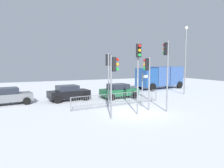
% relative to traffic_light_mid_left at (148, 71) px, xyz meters
% --- Properties ---
extents(ground_plane, '(60.00, 60.00, 0.00)m').
position_rel_traffic_light_mid_left_xyz_m(ground_plane, '(-1.15, -0.41, -2.94)').
color(ground_plane, white).
extents(traffic_light_mid_left, '(0.42, 0.52, 4.00)m').
position_rel_traffic_light_mid_left_xyz_m(traffic_light_mid_left, '(0.00, 0.00, 0.00)').
color(traffic_light_mid_left, slate).
rests_on(traffic_light_mid_left, ground).
extents(traffic_light_mid_right, '(0.37, 0.55, 4.92)m').
position_rel_traffic_light_mid_left_xyz_m(traffic_light_mid_right, '(-1.37, -0.93, 0.66)').
color(traffic_light_mid_right, slate).
rests_on(traffic_light_mid_right, ground).
extents(traffic_light_rear_left, '(0.34, 0.57, 5.11)m').
position_rel_traffic_light_mid_left_xyz_m(traffic_light_rear_left, '(1.03, -0.86, 0.80)').
color(traffic_light_rear_left, slate).
rests_on(traffic_light_rear_left, ground).
extents(traffic_light_rear_right, '(0.57, 0.34, 4.02)m').
position_rel_traffic_light_mid_left_xyz_m(traffic_light_rear_right, '(-3.31, -1.12, 0.01)').
color(traffic_light_rear_right, slate).
rests_on(traffic_light_rear_right, ground).
extents(traffic_light_foreground_right, '(0.34, 0.57, 4.34)m').
position_rel_traffic_light_mid_left_xyz_m(traffic_light_foreground_right, '(-2.28, 2.16, 0.25)').
color(traffic_light_foreground_right, slate).
rests_on(traffic_light_foreground_right, ground).
extents(direction_sign_post, '(0.74, 0.33, 2.80)m').
position_rel_traffic_light_mid_left_xyz_m(direction_sign_post, '(0.48, 1.37, -1.36)').
color(direction_sign_post, slate).
rests_on(direction_sign_post, ground).
extents(pedestrian_guard_railing, '(8.48, 1.16, 1.07)m').
position_rel_traffic_light_mid_left_xyz_m(pedestrian_guard_railing, '(-1.19, 2.40, -2.38)').
color(pedestrian_guard_railing, slate).
rests_on(pedestrian_guard_railing, ground).
extents(car_green_near, '(3.94, 2.21, 1.47)m').
position_rel_traffic_light_mid_left_xyz_m(car_green_near, '(0.44, 5.68, -2.17)').
color(car_green_near, '#195933').
rests_on(car_green_near, ground).
extents(car_grey_trailing, '(4.01, 2.40, 1.47)m').
position_rel_traffic_light_mid_left_xyz_m(car_grey_trailing, '(-9.74, 6.56, -2.17)').
color(car_grey_trailing, slate).
rests_on(car_grey_trailing, ground).
extents(car_black_mid, '(4.00, 2.36, 1.47)m').
position_rel_traffic_light_mid_left_xyz_m(car_black_mid, '(-4.55, 6.40, -2.17)').
color(car_black_mid, black).
rests_on(car_black_mid, ground).
extents(delivery_truck, '(7.33, 3.63, 3.10)m').
position_rel_traffic_light_mid_left_xyz_m(delivery_truck, '(9.16, 10.33, -1.20)').
color(delivery_truck, '#33518C').
rests_on(delivery_truck, ground).
extents(street_lamp, '(0.36, 0.36, 7.68)m').
position_rel_traffic_light_mid_left_xyz_m(street_lamp, '(8.50, 5.03, 1.69)').
color(street_lamp, slate).
rests_on(street_lamp, ground).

